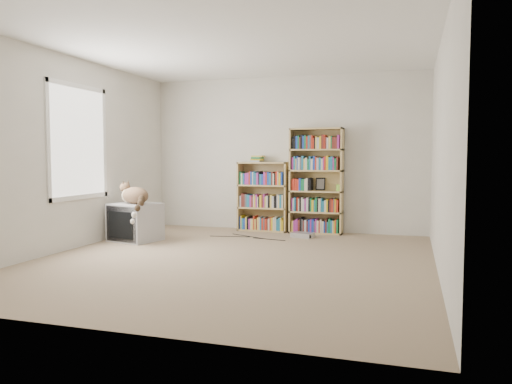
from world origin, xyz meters
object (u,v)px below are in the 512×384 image
(bookcase_short, at_px, (264,199))
(dvd_player, at_px, (303,235))
(crt_tv, at_px, (136,222))
(cat, at_px, (135,198))
(bookcase_tall, at_px, (317,183))

(bookcase_short, bearing_deg, dvd_player, -32.91)
(crt_tv, relative_size, cat, 1.16)
(crt_tv, bearing_deg, bookcase_tall, 46.32)
(cat, relative_size, bookcase_short, 0.56)
(crt_tv, height_order, bookcase_tall, bookcase_tall)
(crt_tv, height_order, cat, cat)
(cat, bearing_deg, crt_tv, 138.04)
(cat, height_order, bookcase_tall, bookcase_tall)
(cat, xyz_separation_m, bookcase_short, (1.42, 1.59, -0.11))
(crt_tv, distance_m, bookcase_short, 2.11)
(crt_tv, distance_m, dvd_player, 2.46)
(bookcase_short, bearing_deg, bookcase_tall, -0.10)
(bookcase_tall, bearing_deg, dvd_player, -103.12)
(bookcase_tall, bearing_deg, crt_tv, -147.41)
(crt_tv, bearing_deg, cat, -47.25)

